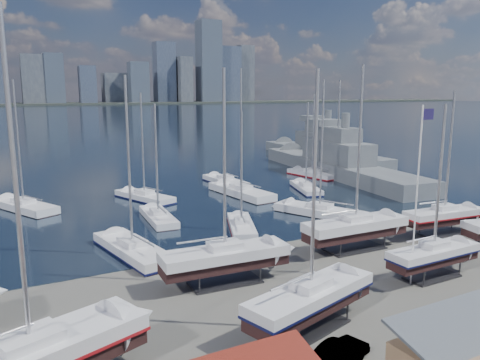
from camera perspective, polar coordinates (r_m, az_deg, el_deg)
ground at (r=36.69m, az=10.29°, el=-12.47°), size 1400.00×1400.00×0.00m
water at (r=337.26m, az=-24.60°, el=7.22°), size 1400.00×600.00×0.40m
far_shore at (r=596.81m, az=-26.27°, el=8.28°), size 1400.00×80.00×2.20m
sailboat_cradle_1 at (r=25.04m, az=-24.09°, el=-19.32°), size 11.56×6.59×17.87m
sailboat_cradle_2 at (r=35.69m, az=-1.85°, el=-9.39°), size 9.96×3.34×16.01m
sailboat_cradle_3 at (r=29.49m, az=8.63°, el=-14.02°), size 10.00×5.16×15.60m
sailboat_cradle_4 at (r=44.40m, az=13.90°, el=-5.61°), size 10.32×3.13×16.67m
sailboat_cradle_5 at (r=39.70m, az=22.54°, el=-8.34°), size 8.23×2.37×13.47m
sailboat_cradle_6 at (r=51.95m, az=23.65°, el=-3.98°), size 9.06×3.36×14.45m
sailboat_moored_2 at (r=63.42m, az=-24.84°, el=-3.10°), size 7.48×11.23×16.57m
sailboat_moored_3 at (r=43.27m, az=-12.95°, el=-8.50°), size 4.90×11.38×16.47m
sailboat_moored_4 at (r=53.82m, az=-9.93°, el=-4.58°), size 3.27×9.25×13.69m
sailboat_moored_5 at (r=64.26m, az=-11.56°, el=-2.16°), size 6.09×10.35×14.95m
sailboat_moored_6 at (r=49.60m, az=0.17°, el=-5.75°), size 5.53×8.94×12.96m
sailboat_moored_7 at (r=65.62m, az=0.12°, el=-1.66°), size 4.69×12.42×18.31m
sailboat_moored_8 at (r=73.74m, az=-1.80°, el=-0.31°), size 3.48×10.47×15.43m
sailboat_moored_9 at (r=55.89m, az=9.69°, el=-4.00°), size 7.31×11.22×16.50m
sailboat_moored_10 at (r=69.57m, az=8.03°, el=-1.07°), size 5.30×9.36×13.50m
sailboat_moored_11 at (r=81.48m, az=8.76°, el=0.62°), size 4.22×10.14×14.71m
naval_ship_east at (r=83.88m, az=11.69°, el=1.75°), size 12.69×44.09×17.92m
naval_ship_west at (r=103.58m, az=9.89°, el=3.47°), size 7.91×39.25×17.51m
car_b at (r=27.05m, az=12.05°, el=-19.89°), size 4.19×2.43×1.30m
car_c at (r=30.16m, az=25.14°, el=-17.29°), size 2.60×4.99×1.34m
flagpole at (r=36.40m, az=20.95°, el=-0.29°), size 1.18×0.12×13.43m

